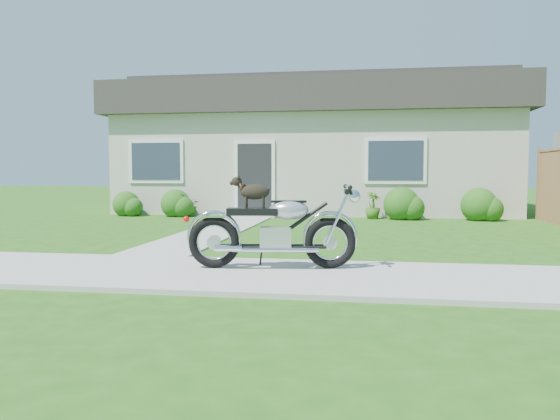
% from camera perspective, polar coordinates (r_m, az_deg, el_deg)
% --- Properties ---
extents(ground, '(80.00, 80.00, 0.00)m').
position_cam_1_polar(ground, '(6.89, -5.64, -6.76)').
color(ground, '#235114').
rests_on(ground, ground).
extents(sidewalk, '(24.00, 2.20, 0.04)m').
position_cam_1_polar(sidewalk, '(6.89, -5.64, -6.60)').
color(sidewalk, '#9E9B93').
rests_on(sidewalk, ground).
extents(walkway, '(1.20, 8.00, 0.03)m').
position_cam_1_polar(walkway, '(12.06, -6.51, -2.07)').
color(walkway, '#9E9B93').
rests_on(walkway, ground).
extents(house, '(12.60, 7.03, 4.50)m').
position_cam_1_polar(house, '(18.64, 3.77, 6.67)').
color(house, beige).
rests_on(house, ground).
extents(shrub_row, '(10.77, 0.96, 0.96)m').
position_cam_1_polar(shrub_row, '(15.12, 4.44, 0.57)').
color(shrub_row, '#265616').
rests_on(shrub_row, ground).
extents(potted_plant_left, '(0.59, 0.66, 0.67)m').
position_cam_1_polar(potted_plant_left, '(15.95, -9.37, 0.53)').
color(potted_plant_left, '#305D18').
rests_on(potted_plant_left, ground).
extents(potted_plant_right, '(0.59, 0.59, 0.74)m').
position_cam_1_polar(potted_plant_right, '(15.13, 9.66, 0.48)').
color(potted_plant_right, '#35631B').
rests_on(potted_plant_right, ground).
extents(motorcycle_with_dog, '(2.22, 0.65, 1.18)m').
position_cam_1_polar(motorcycle_with_dog, '(7.03, -0.54, -1.95)').
color(motorcycle_with_dog, black).
rests_on(motorcycle_with_dog, sidewalk).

